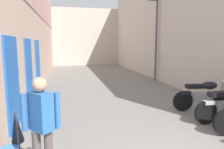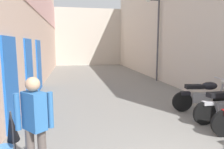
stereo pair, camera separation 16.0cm
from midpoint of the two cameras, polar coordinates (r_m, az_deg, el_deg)
The scene contains 8 objects.
ground_plane at distance 9.39m, azimuth -1.23°, elevation -4.07°, with size 34.38×34.38×0.00m, color slate.
building_left at distance 11.11m, azimuth -20.91°, elevation 13.33°, with size 0.45×18.38×6.14m.
building_right at distance 12.20m, azimuth 12.86°, elevation 14.59°, with size 0.45×18.38×6.79m.
building_far_end at distance 21.28m, azimuth -7.67°, elevation 10.10°, with size 9.26×2.00×5.42m, color beige.
motorcycle_fourth at distance 6.87m, azimuth 23.25°, elevation -5.09°, with size 1.84×0.58×1.04m.
pedestrian_by_doorway at distance 3.16m, azimuth -20.26°, elevation -12.50°, with size 0.52×0.39×1.57m.
umbrella_leaning at distance 3.83m, azimuth -25.95°, elevation -12.92°, with size 0.20×0.35×0.97m.
street_lamp at distance 11.71m, azimuth 11.28°, elevation 10.94°, with size 0.79×0.18×4.39m.
Camera 1 is at (-1.83, -1.79, 2.01)m, focal length 33.21 mm.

